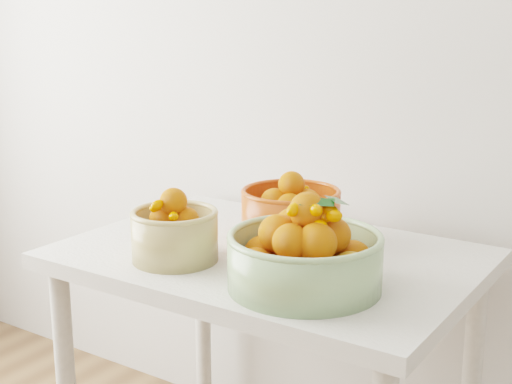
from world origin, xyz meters
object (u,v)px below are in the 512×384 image
table (269,288)px  bowl_orange (291,214)px  bowl_green (305,256)px  bowl_cream (175,233)px

table → bowl_orange: bearing=90.1°
table → bowl_green: 0.31m
bowl_green → bowl_orange: 0.33m
bowl_cream → bowl_green: bowl_green is taller
table → bowl_green: (0.20, -0.16, 0.17)m
table → bowl_orange: size_ratio=3.40×
bowl_orange → table: bearing=-89.9°
table → bowl_cream: 0.29m
bowl_cream → bowl_green: size_ratio=0.51×
bowl_orange → bowl_cream: bearing=-118.4°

